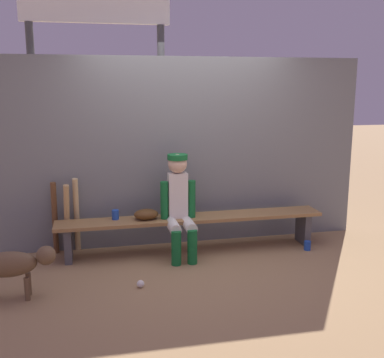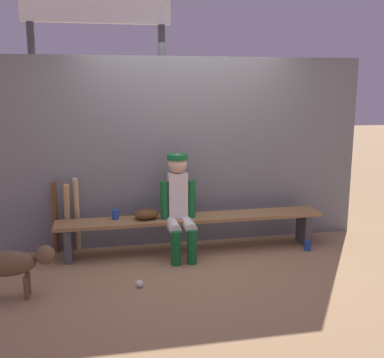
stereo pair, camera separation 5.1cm
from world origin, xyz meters
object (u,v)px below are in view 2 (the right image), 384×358
baseball (140,284)px  cup_on_bench (115,215)px  baseball_glove (146,214)px  dog (14,264)px  bat_wood_tan (67,219)px  cup_on_ground (308,246)px  dugout_bench (192,223)px  player_seated (179,203)px  bat_wood_natural (77,215)px  scoreboard (102,24)px  bat_wood_dark (55,218)px

baseball → cup_on_bench: bearing=100.6°
baseball_glove → dog: bearing=-146.5°
dog → bat_wood_tan: bearing=68.9°
cup_on_ground → cup_on_bench: size_ratio=1.00×
cup_on_ground → dugout_bench: bearing=169.3°
player_seated → bat_wood_natural: bearing=161.8°
dog → player_seated: bearing=24.5°
cup_on_bench → scoreboard: bearing=92.3°
baseball_glove → scoreboard: (-0.39, 1.27, 2.23)m
bat_wood_natural → bat_wood_dark: (-0.25, -0.02, -0.02)m
player_seated → dog: size_ratio=1.39×
dugout_bench → player_seated: 0.35m
cup_on_bench → bat_wood_tan: bearing=164.6°
dugout_bench → bat_wood_natural: (-1.32, 0.27, 0.10)m
player_seated → baseball: player_seated is taller
cup_on_bench → scoreboard: 2.54m
dugout_bench → scoreboard: size_ratio=0.81×
cup_on_ground → scoreboard: size_ratio=0.03×
dog → bat_wood_natural: bearing=65.1°
bat_wood_natural → scoreboard: size_ratio=0.23×
bat_wood_dark → scoreboard: size_ratio=0.22×
bat_wood_dark → cup_on_ground: bearing=-9.8°
baseball_glove → dog: (-1.32, -0.87, -0.15)m
baseball_glove → baseball: size_ratio=3.78×
cup_on_bench → scoreboard: size_ratio=0.03×
baseball_glove → bat_wood_dark: size_ratio=0.33×
bat_wood_natural → baseball_glove: bearing=-19.3°
bat_wood_tan → cup_on_bench: bat_wood_tan is taller
baseball → cup_on_ground: (2.07, 0.62, 0.02)m
bat_wood_tan → bat_wood_dark: 0.14m
bat_wood_dark → baseball: bearing=-52.6°
player_seated → bat_wood_tan: (-1.26, 0.33, -0.21)m
baseball_glove → bat_wood_dark: 1.06m
dugout_bench → dog: (-1.86, -0.87, -0.01)m
player_seated → cup_on_bench: (-0.72, 0.18, -0.15)m
dugout_bench → scoreboard: scoreboard is taller
player_seated → baseball: (-0.54, -0.77, -0.59)m
bat_wood_natural → bat_wood_dark: size_ratio=1.05×
baseball_glove → cup_on_ground: baseball_glove is taller
cup_on_bench → scoreboard: scoreboard is taller
baseball → dog: bearing=179.7°
dugout_bench → bat_wood_natural: bat_wood_natural is taller
player_seated → bat_wood_dark: size_ratio=1.36×
bat_wood_natural → bat_wood_dark: 0.25m
dugout_bench → baseball: (-0.71, -0.88, -0.31)m
dugout_bench → baseball_glove: (-0.54, 0.00, 0.14)m
bat_wood_natural → cup_on_bench: bat_wood_natural is taller
player_seated → bat_wood_natural: (-1.15, 0.38, -0.18)m
bat_wood_tan → player_seated: bearing=-14.6°
scoreboard → dog: scoreboard is taller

